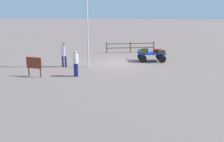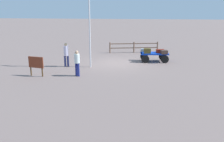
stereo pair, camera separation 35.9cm
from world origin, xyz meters
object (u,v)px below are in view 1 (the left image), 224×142
(suitcase_maroon, at_px, (141,50))
(suitcase_dark, at_px, (157,51))
(flagpole, at_px, (86,18))
(worker_trailing, at_px, (64,53))
(suitcase_navy, at_px, (161,52))
(signboard, at_px, (34,64))
(luggage_cart, at_px, (151,55))
(suitcase_tan, at_px, (145,51))
(worker_lead, at_px, (76,62))

(suitcase_maroon, height_order, suitcase_dark, suitcase_dark)
(flagpole, bearing_deg, worker_trailing, 2.24)
(suitcase_maroon, xyz_separation_m, suitcase_navy, (-1.47, 0.72, 0.02))
(flagpole, bearing_deg, suitcase_dark, -156.37)
(suitcase_navy, height_order, flagpole, flagpole)
(suitcase_dark, bearing_deg, signboard, 31.62)
(luggage_cart, xyz_separation_m, worker_trailing, (6.25, 2.27, 0.47))
(suitcase_navy, xyz_separation_m, suitcase_dark, (0.26, -0.41, -0.00))
(luggage_cart, bearing_deg, suitcase_maroon, -23.20)
(suitcase_dark, bearing_deg, suitcase_navy, 122.25)
(suitcase_tan, bearing_deg, suitcase_dark, -162.15)
(suitcase_tan, bearing_deg, luggage_cart, -150.56)
(suitcase_navy, bearing_deg, signboard, 28.63)
(suitcase_tan, height_order, signboard, signboard)
(luggage_cart, distance_m, suitcase_navy, 0.88)
(flagpole, bearing_deg, worker_lead, 83.52)
(suitcase_tan, bearing_deg, suitcase_maroon, -71.11)
(suitcase_tan, bearing_deg, flagpole, 24.96)
(luggage_cart, relative_size, suitcase_tan, 4.01)
(signboard, bearing_deg, suitcase_tan, -146.64)
(worker_lead, distance_m, flagpole, 3.39)
(suitcase_tan, bearing_deg, signboard, 33.36)
(worker_trailing, bearing_deg, suitcase_tan, -160.97)
(suitcase_navy, bearing_deg, worker_lead, 36.36)
(suitcase_maroon, distance_m, flagpole, 5.30)
(worker_lead, xyz_separation_m, worker_trailing, (1.35, -2.25, 0.04))
(suitcase_maroon, distance_m, worker_lead, 6.38)
(suitcase_maroon, height_order, suitcase_navy, suitcase_navy)
(worker_lead, relative_size, flagpole, 0.27)
(suitcase_tan, xyz_separation_m, suitcase_maroon, (0.22, -0.63, -0.06))
(luggage_cart, xyz_separation_m, signboard, (7.39, 4.81, 0.30))
(worker_trailing, xyz_separation_m, signboard, (1.14, 2.54, -0.18))
(worker_lead, height_order, worker_trailing, worker_trailing)
(suitcase_tan, relative_size, suitcase_navy, 0.97)
(worker_trailing, distance_m, flagpole, 2.91)
(worker_lead, relative_size, signboard, 1.31)
(luggage_cart, height_order, signboard, signboard)
(suitcase_tan, height_order, suitcase_maroon, suitcase_tan)
(luggage_cart, height_order, suitcase_navy, suitcase_navy)
(suitcase_maroon, distance_m, suitcase_dark, 1.25)
(suitcase_navy, bearing_deg, worker_trailing, 15.13)
(suitcase_navy, distance_m, flagpole, 6.20)
(suitcase_tan, relative_size, suitcase_maroon, 0.98)
(luggage_cart, xyz_separation_m, suitcase_navy, (-0.71, 0.39, 0.34))
(worker_lead, xyz_separation_m, flagpole, (-0.26, -2.31, 2.46))
(worker_lead, bearing_deg, suitcase_maroon, -130.52)
(flagpole, xyz_separation_m, signboard, (2.75, 2.60, -2.60))
(suitcase_navy, height_order, suitcase_dark, suitcase_navy)
(suitcase_maroon, height_order, worker_trailing, worker_trailing)
(suitcase_maroon, bearing_deg, suitcase_dark, 165.69)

